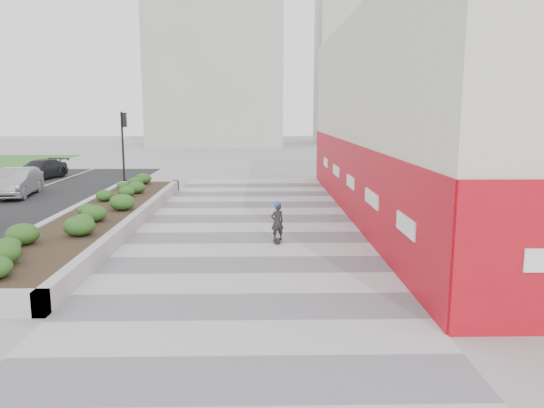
{
  "coord_description": "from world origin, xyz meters",
  "views": [
    {
      "loc": [
        0.45,
        -12.44,
        4.21
      ],
      "look_at": [
        0.82,
        5.33,
        1.1
      ],
      "focal_mm": 35.0,
      "sensor_mm": 36.0,
      "label": 1
    }
  ],
  "objects_px": {
    "traffic_signal_near": "(124,138)",
    "car_dark": "(40,170)",
    "skateboarder": "(277,222)",
    "car_silver": "(17,182)",
    "planter": "(101,215)"
  },
  "relations": [
    {
      "from": "planter",
      "to": "traffic_signal_near",
      "type": "height_order",
      "value": "traffic_signal_near"
    },
    {
      "from": "traffic_signal_near",
      "to": "skateboarder",
      "type": "xyz_separation_m",
      "value": [
        8.2,
        -13.18,
        -2.06
      ]
    },
    {
      "from": "car_dark",
      "to": "skateboarder",
      "type": "bearing_deg",
      "value": -34.96
    },
    {
      "from": "skateboarder",
      "to": "car_dark",
      "type": "xyz_separation_m",
      "value": [
        -14.42,
        16.66,
        -0.09
      ]
    },
    {
      "from": "skateboarder",
      "to": "traffic_signal_near",
      "type": "bearing_deg",
      "value": 123.37
    },
    {
      "from": "planter",
      "to": "car_silver",
      "type": "distance_m",
      "value": 9.5
    },
    {
      "from": "planter",
      "to": "skateboarder",
      "type": "xyz_separation_m",
      "value": [
        6.47,
        -2.68,
        0.28
      ]
    },
    {
      "from": "car_silver",
      "to": "car_dark",
      "type": "distance_m",
      "value": 7.08
    },
    {
      "from": "traffic_signal_near",
      "to": "skateboarder",
      "type": "bearing_deg",
      "value": -58.13
    },
    {
      "from": "traffic_signal_near",
      "to": "car_dark",
      "type": "distance_m",
      "value": 7.45
    },
    {
      "from": "skateboarder",
      "to": "car_silver",
      "type": "distance_m",
      "value": 16.08
    },
    {
      "from": "car_silver",
      "to": "traffic_signal_near",
      "type": "bearing_deg",
      "value": 29.26
    },
    {
      "from": "planter",
      "to": "car_dark",
      "type": "xyz_separation_m",
      "value": [
        -7.96,
        13.98,
        0.19
      ]
    },
    {
      "from": "planter",
      "to": "traffic_signal_near",
      "type": "distance_m",
      "value": 10.9
    },
    {
      "from": "traffic_signal_near",
      "to": "car_dark",
      "type": "bearing_deg",
      "value": 150.82
    }
  ]
}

